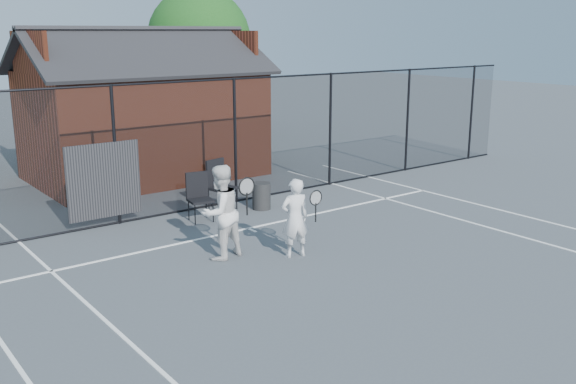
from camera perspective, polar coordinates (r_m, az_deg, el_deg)
ground at (r=11.35m, az=4.92°, el=-6.88°), size 80.00×80.00×0.00m
court_lines at (r=10.48m, az=9.82°, el=-8.85°), size 11.02×18.00×0.01m
fence at (r=14.77m, az=-8.98°, el=3.77°), size 22.04×3.00×3.00m
clubhouse at (r=18.64m, az=-12.73°, el=6.23°), size 6.50×4.36×4.19m
tree_right at (r=25.66m, az=-7.89°, el=13.23°), size 3.97×3.97×5.70m
player_front at (r=11.73m, az=0.64°, el=-2.31°), size 0.69×0.55×1.48m
player_back at (r=11.67m, az=-6.02°, el=-1.80°), size 1.00×0.81×1.74m
chair_left at (r=14.94m, az=-5.85°, el=0.55°), size 0.67×0.69×1.14m
chair_right at (r=14.10m, az=-7.79°, el=-0.54°), size 0.58×0.60×1.04m
waste_bin at (r=14.99m, az=-2.37°, el=-0.35°), size 0.48×0.48×0.63m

